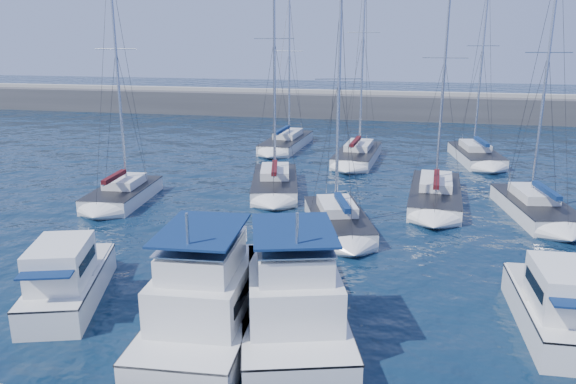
% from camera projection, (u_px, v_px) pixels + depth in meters
% --- Properties ---
extents(ground, '(220.00, 220.00, 0.00)m').
position_uv_depth(ground, '(317.00, 285.00, 24.63)').
color(ground, black).
rests_on(ground, ground).
extents(breakwater, '(160.00, 6.00, 4.45)m').
position_uv_depth(breakwater, '(378.00, 109.00, 73.33)').
color(breakwater, '#424244').
rests_on(breakwater, ground).
extents(motor_yacht_port_outer, '(4.26, 6.97, 3.20)m').
position_uv_depth(motor_yacht_port_outer, '(67.00, 282.00, 22.75)').
color(motor_yacht_port_outer, silver).
rests_on(motor_yacht_port_outer, ground).
extents(motor_yacht_port_inner, '(4.16, 10.32, 4.69)m').
position_uv_depth(motor_yacht_port_inner, '(212.00, 301.00, 20.73)').
color(motor_yacht_port_inner, silver).
rests_on(motor_yacht_port_inner, ground).
extents(motor_yacht_stbd_inner, '(6.18, 10.31, 4.69)m').
position_uv_depth(motor_yacht_stbd_inner, '(291.00, 301.00, 20.68)').
color(motor_yacht_stbd_inner, silver).
rests_on(motor_yacht_stbd_inner, ground).
extents(motor_yacht_stbd_outer, '(2.78, 6.55, 3.20)m').
position_uv_depth(motor_yacht_stbd_outer, '(558.00, 309.00, 20.53)').
color(motor_yacht_stbd_outer, silver).
rests_on(motor_yacht_stbd_outer, ground).
extents(sailboat_mid_a, '(3.55, 6.91, 15.59)m').
position_uv_depth(sailboat_mid_a, '(123.00, 193.00, 36.76)').
color(sailboat_mid_a, silver).
rests_on(sailboat_mid_a, ground).
extents(sailboat_mid_b, '(4.70, 8.68, 16.59)m').
position_uv_depth(sailboat_mid_b, '(275.00, 183.00, 39.38)').
color(sailboat_mid_b, silver).
rests_on(sailboat_mid_b, ground).
extents(sailboat_mid_c, '(4.89, 7.65, 13.23)m').
position_uv_depth(sailboat_mid_c, '(338.00, 221.00, 31.48)').
color(sailboat_mid_c, silver).
rests_on(sailboat_mid_c, ground).
extents(sailboat_mid_d, '(3.68, 9.57, 14.69)m').
position_uv_depth(sailboat_mid_d, '(435.00, 194.00, 36.63)').
color(sailboat_mid_d, silver).
rests_on(sailboat_mid_d, ground).
extents(sailboat_mid_e, '(4.28, 8.28, 15.39)m').
position_uv_depth(sailboat_mid_e, '(535.00, 207.00, 33.90)').
color(sailboat_mid_e, silver).
rests_on(sailboat_mid_e, ground).
extents(sailboat_back_a, '(3.72, 9.54, 14.45)m').
position_uv_depth(sailboat_back_a, '(287.00, 142.00, 54.15)').
color(sailboat_back_a, silver).
rests_on(sailboat_back_a, ground).
extents(sailboat_back_b, '(3.82, 9.02, 17.26)m').
position_uv_depth(sailboat_back_b, '(358.00, 154.00, 48.57)').
color(sailboat_back_b, silver).
rests_on(sailboat_back_b, ground).
extents(sailboat_back_c, '(4.26, 8.47, 15.48)m').
position_uv_depth(sailboat_back_c, '(476.00, 155.00, 48.45)').
color(sailboat_back_c, silver).
rests_on(sailboat_back_c, ground).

